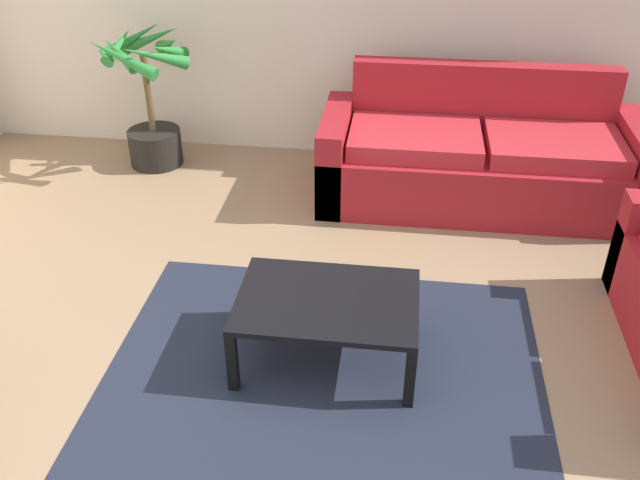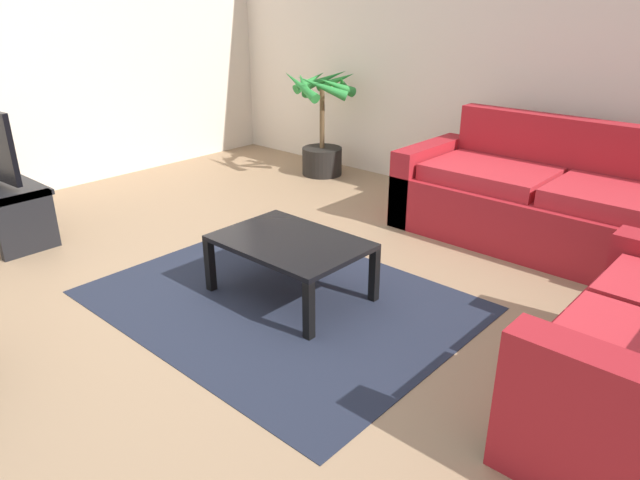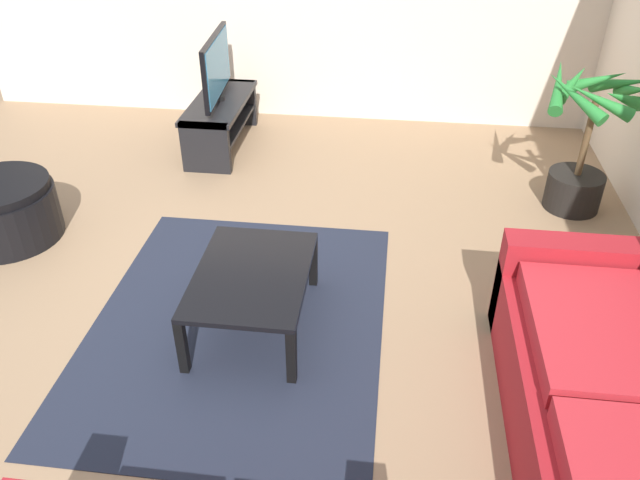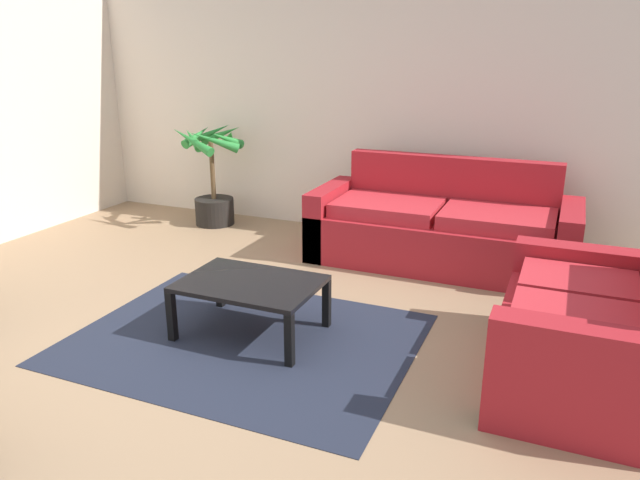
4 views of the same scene
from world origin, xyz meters
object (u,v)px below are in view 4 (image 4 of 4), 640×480
(couch_main, at_px, (442,230))
(couch_loveseat, at_px, (589,335))
(coffee_table, at_px, (250,288))
(potted_palm, at_px, (213,180))

(couch_main, xyz_separation_m, couch_loveseat, (1.18, -1.65, -0.01))
(couch_main, height_order, coffee_table, couch_main)
(coffee_table, relative_size, potted_palm, 0.83)
(couch_main, height_order, couch_loveseat, same)
(potted_palm, bearing_deg, couch_loveseat, -27.35)
(couch_loveseat, height_order, potted_palm, potted_palm)
(coffee_table, xyz_separation_m, potted_palm, (-1.64, 2.12, 0.16))
(couch_main, xyz_separation_m, coffee_table, (-0.87, -1.86, 0.03))
(couch_loveseat, relative_size, coffee_table, 1.57)
(couch_main, bearing_deg, couch_loveseat, -54.37)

